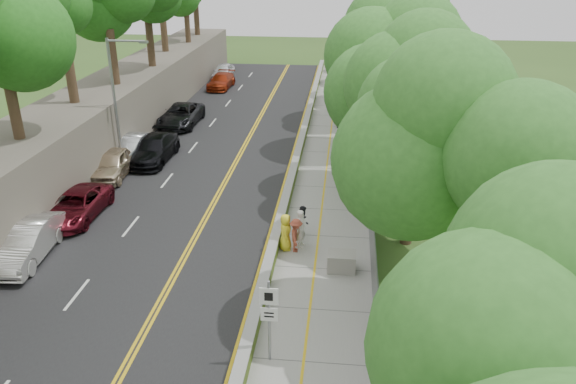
# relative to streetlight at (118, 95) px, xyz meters

# --- Properties ---
(ground) EXTENTS (140.00, 140.00, 0.00)m
(ground) POSITION_rel_streetlight_xyz_m (10.46, -14.00, -4.64)
(ground) COLOR #33511E
(ground) RESTS_ON ground
(road) EXTENTS (11.20, 66.00, 0.04)m
(road) POSITION_rel_streetlight_xyz_m (5.06, 1.00, -4.62)
(road) COLOR black
(road) RESTS_ON ground
(sidewalk) EXTENTS (4.20, 66.00, 0.05)m
(sidewalk) POSITION_rel_streetlight_xyz_m (13.01, 1.00, -4.61)
(sidewalk) COLOR gray
(sidewalk) RESTS_ON ground
(jersey_barrier) EXTENTS (0.42, 66.00, 0.60)m
(jersey_barrier) POSITION_rel_streetlight_xyz_m (10.71, 1.00, -4.34)
(jersey_barrier) COLOR #ABF22C
(jersey_barrier) RESTS_ON ground
(rock_embankment) EXTENTS (5.00, 66.00, 4.00)m
(rock_embankment) POSITION_rel_streetlight_xyz_m (-3.04, 1.00, -2.64)
(rock_embankment) COLOR #595147
(rock_embankment) RESTS_ON ground
(chainlink_fence) EXTENTS (0.04, 66.00, 2.00)m
(chainlink_fence) POSITION_rel_streetlight_xyz_m (15.11, 1.00, -3.64)
(chainlink_fence) COLOR slate
(chainlink_fence) RESTS_ON ground
(trees_fenceside) EXTENTS (7.00, 66.00, 14.00)m
(trees_fenceside) POSITION_rel_streetlight_xyz_m (17.46, 1.00, 2.36)
(trees_fenceside) COLOR #3F862F
(trees_fenceside) RESTS_ON ground
(streetlight) EXTENTS (2.52, 0.22, 8.00)m
(streetlight) POSITION_rel_streetlight_xyz_m (0.00, 0.00, 0.00)
(streetlight) COLOR gray
(streetlight) RESTS_ON ground
(signpost) EXTENTS (0.62, 0.09, 3.10)m
(signpost) POSITION_rel_streetlight_xyz_m (11.51, -17.02, -2.68)
(signpost) COLOR gray
(signpost) RESTS_ON sidewalk
(construction_barrel) EXTENTS (0.53, 0.53, 0.88)m
(construction_barrel) POSITION_rel_streetlight_xyz_m (14.76, 11.25, -4.15)
(construction_barrel) COLOR #C56F19
(construction_barrel) RESTS_ON sidewalk
(concrete_block) EXTENTS (1.22, 0.92, 0.81)m
(concrete_block) POSITION_rel_streetlight_xyz_m (13.81, -11.00, -4.19)
(concrete_block) COLOR gray
(concrete_block) RESTS_ON sidewalk
(car_1) EXTENTS (2.16, 5.12, 1.64)m
(car_1) POSITION_rel_streetlight_xyz_m (-0.14, -11.50, -3.78)
(car_1) COLOR silver
(car_1) RESTS_ON road
(car_2) EXTENTS (2.33, 5.01, 1.39)m
(car_2) POSITION_rel_streetlight_xyz_m (0.21, -7.33, -3.90)
(car_2) COLOR #5C101B
(car_2) RESTS_ON road
(car_3) EXTENTS (2.34, 5.50, 1.58)m
(car_3) POSITION_rel_streetlight_xyz_m (1.46, 1.26, -3.81)
(car_3) COLOR black
(car_3) RESTS_ON road
(car_4) EXTENTS (2.14, 4.84, 1.62)m
(car_4) POSITION_rel_streetlight_xyz_m (-0.14, -1.69, -3.79)
(car_4) COLOR #C3AE8D
(car_4) RESTS_ON road
(car_5) EXTENTS (1.97, 4.91, 1.59)m
(car_5) POSITION_rel_streetlight_xyz_m (-0.14, 1.19, -3.81)
(car_5) COLOR #B2B6B9
(car_5) RESTS_ON road
(car_6) EXTENTS (2.67, 5.72, 1.58)m
(car_6) POSITION_rel_streetlight_xyz_m (1.00, 9.13, -3.81)
(car_6) COLOR black
(car_6) RESTS_ON road
(car_7) EXTENTS (2.20, 4.96, 1.42)m
(car_7) POSITION_rel_streetlight_xyz_m (1.46, 21.53, -3.89)
(car_7) COLOR #982C11
(car_7) RESTS_ON road
(car_8) EXTENTS (1.86, 4.62, 1.57)m
(car_8) POSITION_rel_streetlight_xyz_m (0.80, 25.60, -3.81)
(car_8) COLOR white
(car_8) RESTS_ON road
(painter_0) EXTENTS (0.67, 0.93, 1.75)m
(painter_0) POSITION_rel_streetlight_xyz_m (11.21, -9.46, -3.71)
(painter_0) COLOR yellow
(painter_0) RESTS_ON sidewalk
(painter_1) EXTENTS (0.63, 0.78, 1.84)m
(painter_1) POSITION_rel_streetlight_xyz_m (11.91, -9.10, -3.67)
(painter_1) COLOR white
(painter_1) RESTS_ON sidewalk
(painter_2) EXTENTS (0.72, 0.86, 1.56)m
(painter_2) POSITION_rel_streetlight_xyz_m (11.91, -8.06, -3.81)
(painter_2) COLOR black
(painter_2) RESTS_ON sidewalk
(painter_3) EXTENTS (0.64, 1.07, 1.61)m
(painter_3) POSITION_rel_streetlight_xyz_m (11.71, -9.58, -3.78)
(painter_3) COLOR #9C432F
(painter_3) RESTS_ON sidewalk
(person_far) EXTENTS (1.03, 0.49, 1.70)m
(person_far) POSITION_rel_streetlight_xyz_m (13.26, 9.62, -3.74)
(person_far) COLOR black
(person_far) RESTS_ON sidewalk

